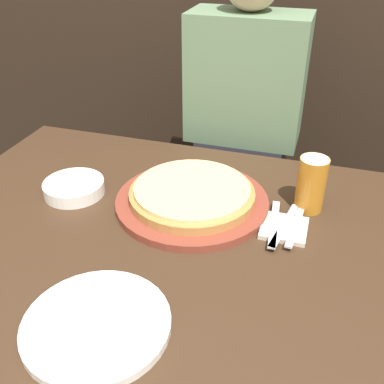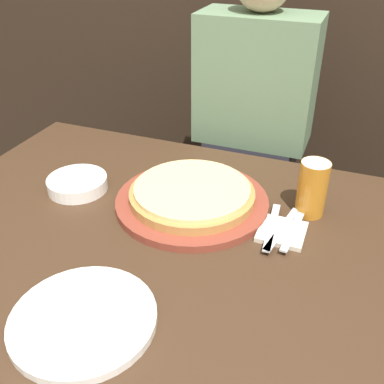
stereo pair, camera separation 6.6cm
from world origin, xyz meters
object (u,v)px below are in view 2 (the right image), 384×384
(dinner_knife, at_px, (282,229))
(diner_person, at_px, (252,156))
(beer_glass, at_px, (313,186))
(pizza_on_board, at_px, (192,197))
(spoon, at_px, (293,231))
(dinner_plate, at_px, (83,319))
(side_bowl, at_px, (77,184))
(fork, at_px, (272,227))

(dinner_knife, xyz_separation_m, diner_person, (-0.21, 0.54, -0.11))
(beer_glass, relative_size, dinner_knife, 0.75)
(pizza_on_board, distance_m, spoon, 0.28)
(dinner_plate, xyz_separation_m, side_bowl, (-0.28, 0.41, 0.01))
(beer_glass, bearing_deg, side_bowl, -169.43)
(dinner_plate, xyz_separation_m, dinner_knife, (0.29, 0.41, 0.01))
(pizza_on_board, relative_size, dinner_knife, 2.06)
(beer_glass, distance_m, dinner_plate, 0.63)
(dinner_plate, bearing_deg, fork, 56.83)
(dinner_plate, relative_size, spoon, 1.66)
(fork, relative_size, spoon, 1.18)
(beer_glass, bearing_deg, spoon, -100.41)
(side_bowl, bearing_deg, dinner_plate, -55.47)
(dinner_knife, height_order, diner_person, diner_person)
(spoon, bearing_deg, fork, 180.00)
(fork, xyz_separation_m, spoon, (0.05, 0.00, 0.00))
(side_bowl, bearing_deg, beer_glass, 10.57)
(pizza_on_board, bearing_deg, fork, -10.22)
(beer_glass, height_order, dinner_plate, beer_glass)
(fork, bearing_deg, beer_glass, 58.23)
(side_bowl, distance_m, fork, 0.55)
(beer_glass, xyz_separation_m, side_bowl, (-0.62, -0.12, -0.06))
(diner_person, bearing_deg, side_bowl, -123.78)
(fork, bearing_deg, dinner_plate, -123.17)
(spoon, bearing_deg, beer_glass, 79.59)
(spoon, bearing_deg, dinner_knife, 180.00)
(pizza_on_board, xyz_separation_m, dinner_knife, (0.25, -0.04, -0.01))
(beer_glass, xyz_separation_m, spoon, (-0.02, -0.11, -0.06))
(pizza_on_board, height_order, dinner_knife, pizza_on_board)
(dinner_plate, distance_m, diner_person, 0.96)
(diner_person, bearing_deg, fork, -71.13)
(fork, distance_m, spoon, 0.05)
(fork, height_order, spoon, same)
(dinner_knife, bearing_deg, dinner_plate, -125.56)
(dinner_plate, relative_size, dinner_knife, 1.42)
(dinner_knife, xyz_separation_m, spoon, (0.02, 0.00, 0.00))
(pizza_on_board, distance_m, fork, 0.23)
(side_bowl, relative_size, spoon, 0.99)
(beer_glass, bearing_deg, diner_person, 120.96)
(spoon, height_order, diner_person, diner_person)
(dinner_knife, height_order, spoon, same)
(dinner_plate, xyz_separation_m, fork, (0.27, 0.41, 0.01))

